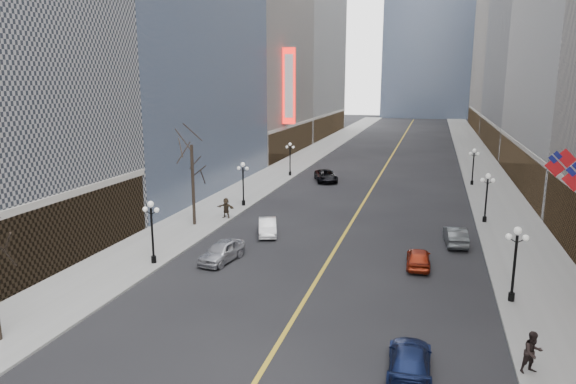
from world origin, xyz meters
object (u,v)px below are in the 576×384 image
Objects in this scene: car_sb_near at (410,360)px; streetlamp_west_2 at (243,179)px; streetlamp_west_3 at (290,155)px; streetlamp_east_3 at (473,163)px; streetlamp_east_2 at (487,193)px; car_sb_mid at (418,258)px; car_nb_far at (326,176)px; car_nb_mid at (267,227)px; streetlamp_west_1 at (152,226)px; streetlamp_east_1 at (515,256)px; car_sb_far at (456,236)px; car_nb_near at (222,251)px.

streetlamp_west_2 is at bearing -58.13° from car_sb_near.
streetlamp_east_3 is at bearing 0.00° from streetlamp_west_3.
streetlamp_west_2 is 18.00m from streetlamp_west_3.
car_sb_mid is (-5.48, -13.30, -2.22)m from streetlamp_east_2.
car_nb_far is at bearing -68.84° from car_sb_mid.
car_nb_mid is (-18.09, -8.82, -2.21)m from streetlamp_east_2.
streetlamp_west_1 is 0.97× the size of car_sb_near.
streetlamp_west_2 is (-23.60, 18.00, 0.00)m from streetlamp_east_1.
car_sb_far is at bearing 104.62° from streetlamp_east_1.
streetlamp_east_1 is 43.05m from streetlamp_west_3.
car_sb_mid is at bearing 14.53° from streetlamp_west_1.
car_nb_near is at bearing 174.05° from streetlamp_east_1.
streetlamp_east_1 is at bearing -56.75° from streetlamp_west_3.
streetlamp_west_2 is at bearing 142.67° from streetlamp_east_1.
streetlamp_west_2 is 32.92m from car_sb_near.
car_nb_mid is 0.76× the size of car_nb_far.
streetlamp_west_3 is (-23.60, 36.00, 0.00)m from streetlamp_east_1.
car_sb_near is (13.81, -11.34, -0.08)m from car_nb_near.
streetlamp_west_2 is 1.01× the size of car_nb_near.
streetlamp_east_2 and streetlamp_west_2 have the same top height.
car_sb_near is (-5.40, -45.34, -2.23)m from streetlamp_east_3.
car_sb_near is (12.73, -43.12, -0.09)m from car_nb_far.
car_sb_far is (16.41, 8.73, -0.04)m from car_nb_near.
streetlamp_west_1 is 1.03× the size of car_sb_far.
streetlamp_west_2 is at bearing -24.29° from car_sb_far.
car_nb_near is at bearing -74.65° from streetlamp_west_2.
streetlamp_west_2 is at bearing -142.67° from streetlamp_east_3.
streetlamp_east_1 is 1.13× the size of car_sb_mid.
car_nb_mid is at bearing -58.01° from streetlamp_west_2.
streetlamp_west_1 is 18.00m from streetlamp_west_2.
streetlamp_east_1 is 29.68m from streetlamp_west_2.
streetlamp_west_3 reaches higher than car_sb_far.
streetlamp_west_3 is 1.01× the size of car_nb_near.
car_nb_far is (-18.13, 15.78, -2.14)m from streetlamp_east_2.
streetlamp_east_3 is at bearing -98.58° from car_sb_near.
car_nb_near is 1.02× the size of car_sb_far.
streetlamp_east_2 and streetlamp_east_3 have the same top height.
streetlamp_west_2 reaches higher than car_sb_far.
streetlamp_east_2 is at bearing -102.96° from car_sb_near.
streetlamp_west_3 is (-23.60, 18.00, 0.00)m from streetlamp_east_2.
streetlamp_east_1 is at bearing -81.89° from car_nb_far.
streetlamp_west_1 is 36.00m from streetlamp_west_3.
streetlamp_west_3 is at bearing 90.00° from streetlamp_west_1.
streetlamp_east_3 is 43.05m from streetlamp_west_1.
car_sb_far is (2.60, 20.07, 0.05)m from car_sb_near.
car_sb_mid is (12.65, -29.08, -0.08)m from car_nb_far.
streetlamp_east_3 is at bearing 69.50° from car_nb_near.
streetlamp_west_1 reaches higher than car_sb_mid.
car_nb_near reaches higher than car_sb_far.
car_sb_near is at bearing -30.43° from car_nb_near.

